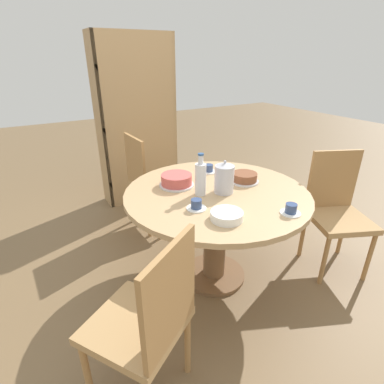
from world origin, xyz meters
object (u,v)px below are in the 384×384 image
object	(u,v)px
cup_b	(291,210)
cake_second	(245,178)
bookshelf	(137,122)
cup_a	(196,205)
cake_main	(177,180)
cup_c	(209,169)
water_bottle	(201,178)
chair_b	(147,321)
chair_c	(337,210)
coffee_pot	(224,178)
chair_a	(149,180)

from	to	relation	value
cup_b	cake_second	bearing A→B (deg)	81.40
bookshelf	cup_a	distance (m)	1.87
cake_main	cup_b	size ratio (longest dim) A/B	2.03
cake_second	cup_c	bearing A→B (deg)	110.73
water_bottle	cup_c	distance (m)	0.44
water_bottle	cake_second	world-z (taller)	water_bottle
chair_b	cup_c	size ratio (longest dim) A/B	7.61
chair_b	water_bottle	world-z (taller)	water_bottle
cake_second	cup_a	world-z (taller)	cake_second
chair_c	cup_b	size ratio (longest dim) A/B	7.61
water_bottle	bookshelf	bearing A→B (deg)	83.13
cake_main	cake_second	distance (m)	0.51
coffee_pot	chair_a	bearing A→B (deg)	97.75
water_bottle	cake_main	distance (m)	0.24
cup_a	water_bottle	bearing A→B (deg)	51.50
cup_a	cup_c	bearing A→B (deg)	49.78
chair_a	chair_c	xyz separation A→B (m)	(1.03, -1.31, 0.00)
cake_main	water_bottle	bearing A→B (deg)	-72.25
chair_b	water_bottle	distance (m)	0.96
coffee_pot	cup_c	size ratio (longest dim) A/B	1.88
water_bottle	cup_b	world-z (taller)	water_bottle
cup_c	cake_main	bearing A→B (deg)	-162.74
cup_c	cup_b	bearing A→B (deg)	-87.46
chair_a	water_bottle	size ratio (longest dim) A/B	3.26
chair_b	water_bottle	bearing A→B (deg)	-170.48
bookshelf	cake_main	size ratio (longest dim) A/B	7.26
coffee_pot	cup_b	world-z (taller)	coffee_pot
cake_second	cup_a	bearing A→B (deg)	-160.75
cake_second	cup_a	xyz separation A→B (m)	(-0.53, -0.19, -0.01)
chair_a	cup_c	world-z (taller)	chair_a
bookshelf	cup_b	size ratio (longest dim) A/B	14.76
cake_main	cake_second	bearing A→B (deg)	-22.90
bookshelf	chair_a	bearing A→B (deg)	75.67
chair_b	bookshelf	bearing A→B (deg)	-143.62
water_bottle	chair_b	bearing A→B (deg)	-137.62
bookshelf	cup_b	bearing A→B (deg)	93.12
chair_b	cup_b	distance (m)	1.02
coffee_pot	water_bottle	size ratio (longest dim) A/B	0.80
bookshelf	water_bottle	bearing A→B (deg)	83.13
cup_a	cup_b	size ratio (longest dim) A/B	1.00
bookshelf	cup_b	xyz separation A→B (m)	(0.12, -2.18, -0.15)
cake_main	cup_c	distance (m)	0.37
chair_a	cup_b	bearing A→B (deg)	-170.77
chair_b	coffee_pot	distance (m)	1.05
cup_a	chair_b	bearing A→B (deg)	-140.49
chair_b	cake_second	distance (m)	1.26
cup_b	chair_a	bearing A→B (deg)	101.55
chair_c	cup_c	size ratio (longest dim) A/B	7.61
water_bottle	cake_second	distance (m)	0.41
chair_a	water_bottle	xyz separation A→B (m)	(-0.02, -0.96, 0.36)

